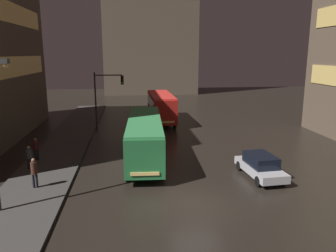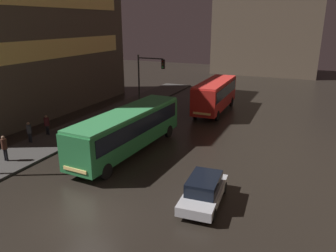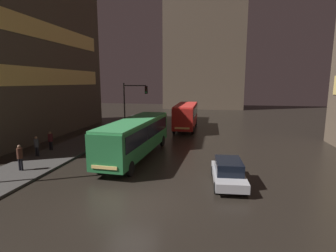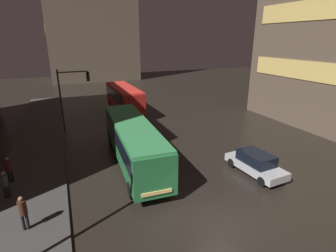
# 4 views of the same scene
# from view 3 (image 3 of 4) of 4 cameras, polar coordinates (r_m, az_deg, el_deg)

# --- Properties ---
(ground_plane) EXTENTS (120.00, 120.00, 0.00)m
(ground_plane) POSITION_cam_3_polar(r_m,az_deg,el_deg) (14.07, -7.83, -16.31)
(ground_plane) COLOR black
(sidewalk_left) EXTENTS (4.00, 48.00, 0.15)m
(sidewalk_left) POSITION_cam_3_polar(r_m,az_deg,el_deg) (26.30, -19.75, -4.29)
(sidewalk_left) COLOR #3D3A38
(sidewalk_left) RESTS_ON ground
(building_left_tower) EXTENTS (10.07, 22.45, 17.87)m
(building_left_tower) POSITION_cam_3_polar(r_m,az_deg,el_deg) (34.98, -30.44, 12.91)
(building_left_tower) COLOR #4C4238
(building_left_tower) RESTS_ON ground
(building_far_backdrop) EXTENTS (18.07, 12.00, 27.18)m
(building_far_backdrop) POSITION_cam_3_polar(r_m,az_deg,el_deg) (65.50, 7.96, 16.03)
(building_far_backdrop) COLOR brown
(building_far_backdrop) RESTS_ON ground
(bus_near) EXTENTS (2.99, 11.43, 3.12)m
(bus_near) POSITION_cam_3_polar(r_m,az_deg,el_deg) (21.45, -6.98, -1.77)
(bus_near) COLOR #236B38
(bus_near) RESTS_ON ground
(bus_far) EXTENTS (2.64, 9.16, 3.29)m
(bus_far) POSITION_cam_3_polar(r_m,az_deg,el_deg) (33.97, 3.93, 2.62)
(bus_far) COLOR #AD1E19
(bus_far) RESTS_ON ground
(car_taxi) EXTENTS (2.09, 4.39, 1.51)m
(car_taxi) POSITION_cam_3_polar(r_m,az_deg,el_deg) (16.41, 13.00, -9.73)
(car_taxi) COLOR #B7B7BC
(car_taxi) RESTS_ON ground
(pedestrian_near) EXTENTS (0.43, 0.43, 1.78)m
(pedestrian_near) POSITION_cam_3_polar(r_m,az_deg,el_deg) (20.46, -29.56, -5.60)
(pedestrian_near) COLOR black
(pedestrian_near) RESTS_ON sidewalk_left
(pedestrian_mid) EXTENTS (0.51, 0.51, 1.68)m
(pedestrian_mid) POSITION_cam_3_polar(r_m,az_deg,el_deg) (25.32, -24.22, -2.58)
(pedestrian_mid) COLOR black
(pedestrian_mid) RESTS_ON sidewalk_left
(pedestrian_far) EXTENTS (0.50, 0.50, 1.65)m
(pedestrian_far) POSITION_cam_3_polar(r_m,az_deg,el_deg) (23.73, -26.72, -3.64)
(pedestrian_far) COLOR black
(pedestrian_far) RESTS_ON sidewalk_left
(traffic_light_main) EXTENTS (2.96, 0.35, 6.00)m
(traffic_light_main) POSITION_cam_3_polar(r_m,az_deg,el_deg) (31.53, -7.76, 5.71)
(traffic_light_main) COLOR #2D2D2D
(traffic_light_main) RESTS_ON ground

